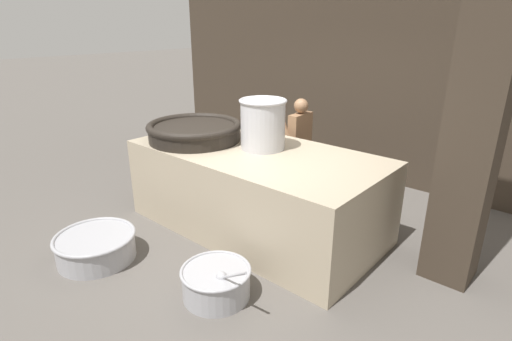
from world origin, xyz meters
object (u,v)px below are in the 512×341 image
at_px(giant_wok_near, 195,130).
at_px(cook, 299,144).
at_px(prep_bowl_vegetables, 216,281).
at_px(stock_pot, 263,123).
at_px(prep_bowl_meat, 96,245).

distance_m(giant_wok_near, cook, 1.60).
bearing_deg(prep_bowl_vegetables, giant_wok_near, 143.80).
relative_size(cook, prep_bowl_vegetables, 1.70).
relative_size(giant_wok_near, prep_bowl_vegetables, 1.42).
relative_size(giant_wok_near, stock_pot, 2.04).
distance_m(giant_wok_near, stock_pot, 0.98).
distance_m(stock_pot, cook, 1.22).
height_order(cook, prep_bowl_vegetables, cook).
bearing_deg(prep_bowl_meat, prep_bowl_vegetables, 15.96).
bearing_deg(stock_pot, cook, 100.43).
height_order(stock_pot, prep_bowl_meat, stock_pot).
relative_size(prep_bowl_vegetables, prep_bowl_meat, 0.99).
xyz_separation_m(prep_bowl_vegetables, prep_bowl_meat, (-1.50, -0.43, -0.00)).
height_order(prep_bowl_vegetables, prep_bowl_meat, prep_bowl_vegetables).
height_order(stock_pot, prep_bowl_vegetables, stock_pot).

